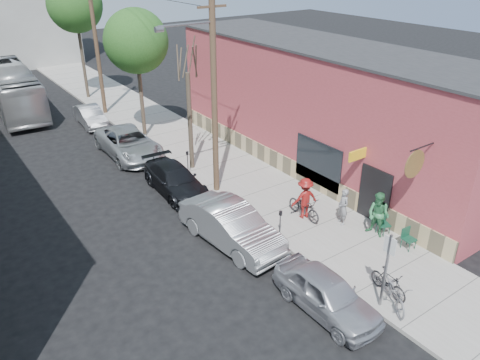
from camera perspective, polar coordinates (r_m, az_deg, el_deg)
ground at (r=18.44m, az=-0.09°, el=-9.96°), size 120.00×120.00×0.00m
sidewalk at (r=28.57m, az=-5.96°, el=3.95°), size 4.50×58.00×0.15m
cafe_building at (r=25.68m, az=9.95°, el=8.74°), size 6.60×20.20×6.61m
sign_post at (r=15.97m, az=17.44°, el=-9.76°), size 0.07×0.45×2.80m
parking_meter_near at (r=19.22m, az=4.94°, el=-4.86°), size 0.14×0.14×1.24m
parking_meter_far at (r=24.81m, az=-6.42°, el=2.61°), size 0.14×0.14×1.24m
utility_pole_near at (r=21.39m, az=-3.34°, el=11.41°), size 3.57×0.28×10.00m
utility_pole_far at (r=34.74m, az=-17.19°, el=16.06°), size 1.80×0.28×10.00m
tree_bare at (r=24.84m, az=-6.12°, el=7.04°), size 0.24×0.24×5.20m
tree_leafy_mid at (r=29.25m, az=-12.56°, el=16.16°), size 3.79×3.79×7.78m
tree_leafy_far at (r=38.99m, az=-19.50°, el=19.46°), size 4.06×4.06×9.03m
patio_chair_a at (r=20.51m, az=17.13°, el=-5.17°), size 0.65×0.65×0.88m
patio_chair_b at (r=19.85m, az=19.92°, el=-6.78°), size 0.55×0.55×0.88m
patron_grey at (r=20.58m, az=12.46°, el=-3.20°), size 0.55×0.69×1.65m
patron_green at (r=20.04m, az=16.51°, el=-4.09°), size 0.89×1.07×1.96m
cyclist at (r=20.72m, az=7.89°, el=-2.21°), size 1.35×0.96×1.89m
cyclist_bike at (r=20.93m, az=7.82°, el=-3.25°), size 0.70×1.95×1.02m
parked_bike_a at (r=17.22m, az=17.65°, el=-11.82°), size 0.61×1.64×0.96m
parked_bike_b at (r=16.82m, az=18.27°, el=-12.82°), size 1.60×2.03×1.03m
car_0 at (r=16.16m, az=10.49°, el=-13.43°), size 1.67×4.10×1.39m
car_1 at (r=19.04m, az=-1.06°, el=-5.61°), size 2.22×5.23×1.68m
car_2 at (r=23.31m, az=-7.92°, el=0.04°), size 2.11×4.72×1.35m
car_3 at (r=27.96m, az=-13.41°, el=4.38°), size 2.71×5.63×1.55m
car_4 at (r=33.76m, az=-17.77°, el=7.43°), size 1.61×4.02×1.30m
bus at (r=38.74m, az=-25.90°, el=9.92°), size 3.52×11.84×3.25m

